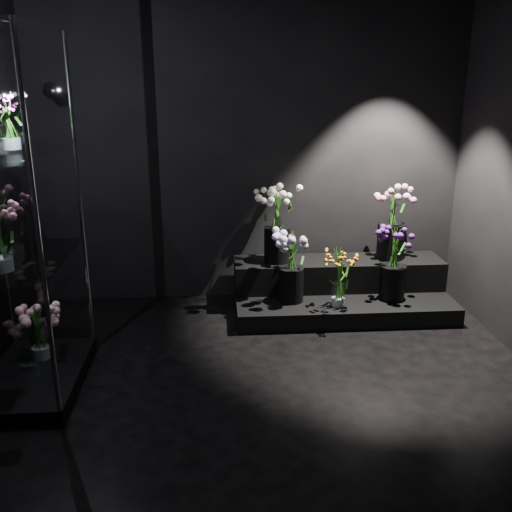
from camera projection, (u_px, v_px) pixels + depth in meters
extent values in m
plane|color=black|center=(270.00, 403.00, 3.85)|extent=(4.00, 4.00, 0.00)
plane|color=black|center=(251.00, 155.00, 5.33)|extent=(4.00, 0.00, 4.00)
plane|color=black|center=(345.00, 354.00, 1.53)|extent=(4.00, 0.00, 4.00)
cube|color=black|center=(342.00, 303.00, 5.31)|extent=(1.98, 0.88, 0.16)
cube|color=black|center=(338.00, 273.00, 5.46)|extent=(1.98, 0.44, 0.27)
cube|color=black|center=(35.00, 377.00, 4.06)|extent=(0.66, 1.09, 0.11)
cube|color=white|center=(20.00, 261.00, 3.80)|extent=(0.60, 1.03, 0.01)
cube|color=white|center=(6.00, 154.00, 3.58)|extent=(0.60, 1.03, 0.01)
cylinder|color=white|center=(338.00, 295.00, 5.01)|extent=(0.12, 0.12, 0.21)
cylinder|color=black|center=(291.00, 284.00, 5.11)|extent=(0.22, 0.22, 0.31)
cylinder|color=black|center=(392.00, 282.00, 5.16)|extent=(0.23, 0.23, 0.31)
cylinder|color=black|center=(277.00, 244.00, 5.31)|extent=(0.24, 0.24, 0.33)
cylinder|color=black|center=(391.00, 241.00, 5.41)|extent=(0.26, 0.26, 0.34)
cylinder|color=white|center=(1.00, 252.00, 3.55)|extent=(0.15, 0.15, 0.26)
cylinder|color=white|center=(10.00, 133.00, 3.71)|extent=(0.13, 0.13, 0.21)
cylinder|color=white|center=(40.00, 342.00, 4.18)|extent=(0.14, 0.14, 0.27)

